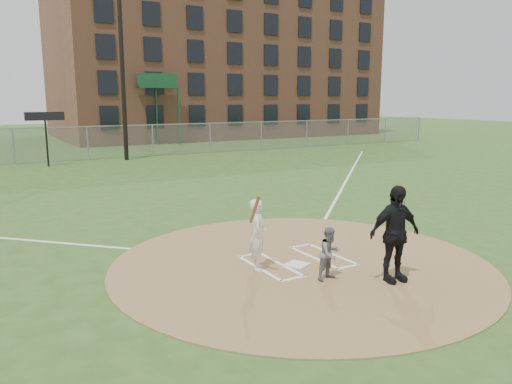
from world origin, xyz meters
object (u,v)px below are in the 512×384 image
catcher (330,253)px  umpire (395,234)px  home_plate (297,265)px  batter_at_plate (258,234)px

catcher → umpire: bearing=-43.7°
home_plate → catcher: catcher is taller
catcher → home_plate: bearing=84.4°
catcher → batter_at_plate: 1.59m
home_plate → umpire: bearing=-56.9°
home_plate → umpire: umpire is taller
catcher → batter_at_plate: batter_at_plate is taller
catcher → umpire: size_ratio=0.56×
home_plate → batter_at_plate: 1.17m
home_plate → catcher: 1.16m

